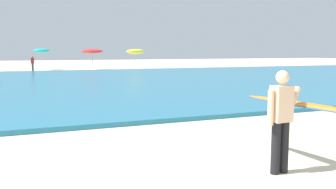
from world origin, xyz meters
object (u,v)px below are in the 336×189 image
Objects in this scene: beach_umbrella_4 at (92,51)px; beachgoer_near_row_left at (33,63)px; surfer_with_board at (293,111)px; beach_umbrella_3 at (41,51)px; beach_umbrella_5 at (135,52)px.

beach_umbrella_4 reaches higher than beachgoer_near_row_left.
surfer_with_board is 36.75m from beach_umbrella_3.
beach_umbrella_3 is at bearing 161.72° from beach_umbrella_4.
beach_umbrella_5 is at bearing 7.04° from beachgoer_near_row_left.
surfer_with_board is 1.31× the size of beach_umbrella_4.
beach_umbrella_3 is at bearing 71.57° from beachgoer_near_row_left.
beach_umbrella_5 is 11.20m from beachgoer_near_row_left.
beach_umbrella_3 reaches higher than beachgoer_near_row_left.
beach_umbrella_5 reaches higher than beachgoer_near_row_left.
beach_umbrella_3 is 3.52m from beachgoer_near_row_left.
beach_umbrella_5 reaches higher than surfer_with_board.
surfer_with_board is at bearing -102.88° from beach_umbrella_5.
surfer_with_board is 1.91× the size of beachgoer_near_row_left.
beachgoer_near_row_left is (-3.08, 33.55, -0.19)m from surfer_with_board.
beach_umbrella_5 is (7.98, 34.92, 0.95)m from surfer_with_board.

